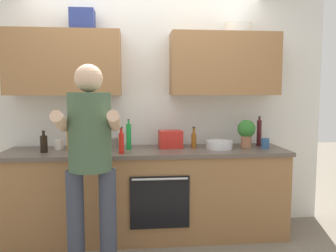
{
  "coord_description": "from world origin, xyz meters",
  "views": [
    {
      "loc": [
        -0.12,
        -3.42,
        1.49
      ],
      "look_at": [
        0.2,
        -0.1,
        1.15
      ],
      "focal_mm": 36.58,
      "sensor_mm": 36.0,
      "label": 1
    }
  ],
  "objects": [
    {
      "name": "bottle_hotsauce",
      "position": [
        -0.25,
        -0.19,
        1.01
      ],
      "size": [
        0.05,
        0.05,
        0.25
      ],
      "color": "red",
      "rests_on": "counter"
    },
    {
      "name": "grocery_bag_crisps",
      "position": [
        0.25,
        0.11,
        0.99
      ],
      "size": [
        0.25,
        0.2,
        0.18
      ],
      "primitive_type": "cube",
      "rotation": [
        0.0,
        0.0,
        0.06
      ],
      "color": "red",
      "rests_on": "counter"
    },
    {
      "name": "bottle_soy",
      "position": [
        -1.0,
        -0.06,
        0.99
      ],
      "size": [
        0.07,
        0.07,
        0.21
      ],
      "color": "black",
      "rests_on": "counter"
    },
    {
      "name": "potted_herb",
      "position": [
        1.03,
        0.01,
        1.08
      ],
      "size": [
        0.19,
        0.19,
        0.3
      ],
      "color": "#9E6647",
      "rests_on": "counter"
    },
    {
      "name": "counter",
      "position": [
        0.0,
        -0.0,
        0.45
      ],
      "size": [
        2.84,
        0.67,
        0.9
      ],
      "color": "olive",
      "rests_on": "ground"
    },
    {
      "name": "mixing_bowl",
      "position": [
        0.74,
        -0.02,
        0.94
      ],
      "size": [
        0.27,
        0.27,
        0.08
      ],
      "primitive_type": "cylinder",
      "color": "silver",
      "rests_on": "counter"
    },
    {
      "name": "bottle_juice",
      "position": [
        -0.77,
        0.03,
        1.03
      ],
      "size": [
        0.06,
        0.06,
        0.31
      ],
      "color": "orange",
      "rests_on": "counter"
    },
    {
      "name": "bottle_soda",
      "position": [
        -0.18,
        0.04,
        1.03
      ],
      "size": [
        0.05,
        0.05,
        0.31
      ],
      "color": "#198C33",
      "rests_on": "counter"
    },
    {
      "name": "bottle_syrup",
      "position": [
        0.49,
        0.05,
        0.99
      ],
      "size": [
        0.05,
        0.05,
        0.22
      ],
      "color": "#8C4C14",
      "rests_on": "counter"
    },
    {
      "name": "bottle_water",
      "position": [
        -0.44,
        0.15,
        1.0
      ],
      "size": [
        0.05,
        0.05,
        0.24
      ],
      "color": "silver",
      "rests_on": "counter"
    },
    {
      "name": "back_wall_unit",
      "position": [
        0.0,
        0.27,
        1.49
      ],
      "size": [
        4.0,
        0.38,
        2.5
      ],
      "color": "silver",
      "rests_on": "ground"
    },
    {
      "name": "person_standing",
      "position": [
        -0.48,
        -0.69,
        1.01
      ],
      "size": [
        0.49,
        0.45,
        1.7
      ],
      "color": "#383D4C",
      "rests_on": "ground"
    },
    {
      "name": "cup_stoneware",
      "position": [
        -0.34,
        0.2,
        0.95
      ],
      "size": [
        0.09,
        0.09,
        0.1
      ],
      "primitive_type": "cylinder",
      "color": "slate",
      "rests_on": "counter"
    },
    {
      "name": "ground_plane",
      "position": [
        0.0,
        0.0,
        0.0
      ],
      "size": [
        12.0,
        12.0,
        0.0
      ],
      "primitive_type": "plane",
      "color": "#756B5B"
    },
    {
      "name": "cup_tea",
      "position": [
        1.22,
        -0.03,
        0.95
      ],
      "size": [
        0.08,
        0.08,
        0.11
      ],
      "primitive_type": "cylinder",
      "color": "#33598C",
      "rests_on": "counter"
    },
    {
      "name": "bottle_wine",
      "position": [
        1.22,
        0.14,
        1.04
      ],
      "size": [
        0.05,
        0.05,
        0.32
      ],
      "color": "#471419",
      "rests_on": "counter"
    },
    {
      "name": "cup_coffee",
      "position": [
        -0.89,
        0.1,
        0.95
      ],
      "size": [
        0.09,
        0.09,
        0.1
      ],
      "primitive_type": "cylinder",
      "color": "white",
      "rests_on": "counter"
    }
  ]
}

